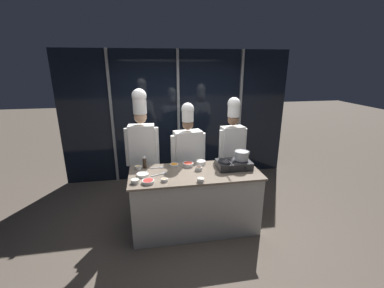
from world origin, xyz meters
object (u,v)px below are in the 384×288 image
(prep_bowl_soy_glaze, at_px, (199,168))
(chef_head, at_px, (142,142))
(portable_stove, at_px, (234,164))
(chef_sous, at_px, (188,150))
(prep_bowl_mushrooms, at_px, (165,180))
(prep_bowl_carrots, at_px, (174,165))
(prep_bowl_noodles, at_px, (135,181))
(chef_line, at_px, (232,143))
(prep_bowl_onion, at_px, (201,162))
(prep_bowl_bell_pepper, at_px, (148,181))
(serving_spoon_slotted, at_px, (160,167))
(stock_pot, at_px, (242,155))
(frying_pan, at_px, (227,159))
(squeeze_bottle_soy, at_px, (145,162))
(prep_bowl_bean_sprouts, at_px, (143,175))
(serving_spoon_solid, at_px, (163,174))
(prep_bowl_chicken, at_px, (201,180))
(prep_bowl_ginger, at_px, (138,167))
(prep_bowl_chili_flakes, at_px, (188,164))

(prep_bowl_soy_glaze, bearing_deg, chef_head, 144.65)
(portable_stove, xyz_separation_m, chef_sous, (-0.61, 0.60, 0.06))
(prep_bowl_mushrooms, distance_m, prep_bowl_carrots, 0.54)
(prep_bowl_carrots, relative_size, prep_bowl_noodles, 1.25)
(chef_head, bearing_deg, chef_line, -178.76)
(prep_bowl_onion, distance_m, prep_bowl_bell_pepper, 0.97)
(chef_line, bearing_deg, serving_spoon_slotted, 8.91)
(stock_pot, bearing_deg, prep_bowl_mushrooms, -166.92)
(prep_bowl_carrots, height_order, serving_spoon_slotted, prep_bowl_carrots)
(frying_pan, xyz_separation_m, prep_bowl_noodles, (-1.33, -0.26, -0.12))
(frying_pan, height_order, squeeze_bottle_soy, squeeze_bottle_soy)
(frying_pan, bearing_deg, prep_bowl_bean_sprouts, -177.70)
(prep_bowl_soy_glaze, height_order, serving_spoon_slotted, prep_bowl_soy_glaze)
(prep_bowl_carrots, relative_size, chef_head, 0.07)
(prep_bowl_carrots, height_order, prep_bowl_noodles, prep_bowl_noodles)
(portable_stove, height_order, prep_bowl_carrots, portable_stove)
(serving_spoon_solid, distance_m, chef_line, 1.38)
(prep_bowl_noodles, relative_size, prep_bowl_bell_pepper, 0.66)
(portable_stove, xyz_separation_m, prep_bowl_onion, (-0.46, 0.23, -0.03))
(prep_bowl_chicken, xyz_separation_m, serving_spoon_solid, (-0.49, 0.34, -0.02))
(chef_line, bearing_deg, prep_bowl_bean_sprouts, 14.84)
(prep_bowl_noodles, bearing_deg, frying_pan, 11.03)
(prep_bowl_onion, xyz_separation_m, serving_spoon_solid, (-0.61, -0.26, -0.03))
(frying_pan, bearing_deg, serving_spoon_slotted, 168.43)
(serving_spoon_solid, bearing_deg, serving_spoon_slotted, 95.91)
(prep_bowl_soy_glaze, bearing_deg, prep_bowl_bean_sprouts, -175.58)
(chef_head, bearing_deg, prep_bowl_onion, 160.32)
(squeeze_bottle_soy, xyz_separation_m, prep_bowl_onion, (0.86, -0.01, -0.06))
(prep_bowl_noodles, bearing_deg, prep_bowl_soy_glaze, 16.68)
(prep_bowl_bell_pepper, bearing_deg, chef_line, 30.77)
(prep_bowl_bell_pepper, distance_m, chef_head, 0.92)
(serving_spoon_solid, bearing_deg, prep_bowl_bell_pepper, -128.94)
(squeeze_bottle_soy, height_order, prep_bowl_noodles, squeeze_bottle_soy)
(prep_bowl_carrots, height_order, prep_bowl_bell_pepper, prep_bowl_bell_pepper)
(squeeze_bottle_soy, distance_m, prep_bowl_ginger, 0.12)
(serving_spoon_solid, bearing_deg, prep_bowl_noodles, -148.55)
(prep_bowl_mushrooms, relative_size, serving_spoon_slotted, 0.45)
(frying_pan, xyz_separation_m, prep_bowl_mushrooms, (-0.94, -0.27, -0.13))
(prep_bowl_onion, bearing_deg, squeeze_bottle_soy, 179.40)
(prep_bowl_ginger, distance_m, chef_line, 1.62)
(frying_pan, height_order, prep_bowl_chili_flakes, frying_pan)
(prep_bowl_carrots, distance_m, prep_bowl_chili_flakes, 0.22)
(prep_bowl_chicken, bearing_deg, chef_head, 128.66)
(frying_pan, bearing_deg, chef_line, 64.62)
(prep_bowl_ginger, height_order, serving_spoon_solid, prep_bowl_ginger)
(frying_pan, bearing_deg, prep_bowl_ginger, 170.67)
(prep_bowl_bean_sprouts, distance_m, serving_spoon_solid, 0.28)
(prep_bowl_noodles, distance_m, prep_bowl_bell_pepper, 0.17)
(prep_bowl_chicken, distance_m, prep_bowl_bean_sprouts, 0.83)
(prep_bowl_soy_glaze, height_order, prep_bowl_carrots, prep_bowl_soy_glaze)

